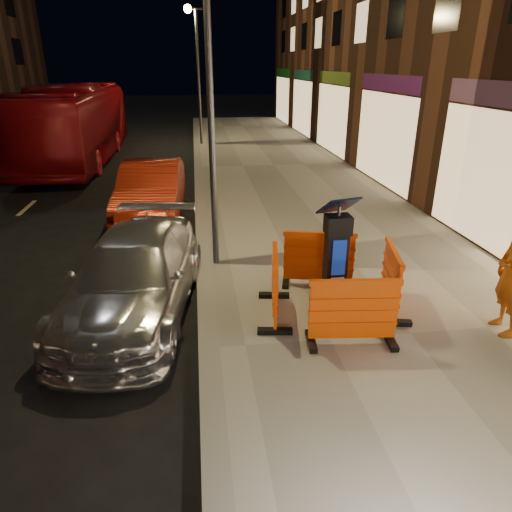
{
  "coord_description": "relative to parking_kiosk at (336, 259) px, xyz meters",
  "views": [
    {
      "loc": [
        -0.04,
        -5.47,
        3.85
      ],
      "look_at": [
        0.8,
        1.0,
        1.1
      ],
      "focal_mm": 32.0,
      "sensor_mm": 36.0,
      "label": 1
    }
  ],
  "objects": [
    {
      "name": "street_lamp_mid",
      "position": [
        -1.77,
        2.18,
        2.1
      ],
      "size": [
        0.12,
        0.12,
        6.0
      ],
      "primitive_type": "cylinder",
      "color": "#3F3F44",
      "rests_on": "sidewalk"
    },
    {
      "name": "car_red",
      "position": [
        -3.3,
        5.9,
        -1.05
      ],
      "size": [
        1.68,
        4.45,
        1.45
      ],
      "primitive_type": "imported",
      "rotation": [
        0.0,
        0.0,
        -0.03
      ],
      "color": "maroon",
      "rests_on": "ground"
    },
    {
      "name": "street_lamp_far",
      "position": [
        -1.77,
        17.18,
        2.1
      ],
      "size": [
        0.12,
        0.12,
        6.0
      ],
      "primitive_type": "cylinder",
      "color": "#3F3F44",
      "rests_on": "sidewalk"
    },
    {
      "name": "barrier_kerbside",
      "position": [
        -0.95,
        0.0,
        -0.4
      ],
      "size": [
        0.72,
        1.36,
        1.01
      ],
      "primitive_type": "cube",
      "rotation": [
        0.0,
        0.0,
        1.42
      ],
      "color": "#E04405",
      "rests_on": "sidewalk"
    },
    {
      "name": "barrier_bldgside",
      "position": [
        0.95,
        0.0,
        -0.4
      ],
      "size": [
        0.8,
        1.38,
        1.01
      ],
      "primitive_type": "cube",
      "rotation": [
        0.0,
        0.0,
        1.35
      ],
      "color": "#E04405",
      "rests_on": "sidewalk"
    },
    {
      "name": "kerb",
      "position": [
        -2.02,
        -0.82,
        -0.98
      ],
      "size": [
        0.3,
        60.0,
        0.15
      ],
      "primitive_type": "cube",
      "color": "slate",
      "rests_on": "ground"
    },
    {
      "name": "barrier_back",
      "position": [
        0.0,
        0.95,
        -0.4
      ],
      "size": [
        1.38,
        0.82,
        1.01
      ],
      "primitive_type": "cube",
      "rotation": [
        0.0,
        0.0,
        -0.24
      ],
      "color": "#E04405",
      "rests_on": "sidewalk"
    },
    {
      "name": "barrier_front",
      "position": [
        0.0,
        -0.95,
        -0.4
      ],
      "size": [
        1.34,
        0.66,
        1.01
      ],
      "primitive_type": "cube",
      "rotation": [
        0.0,
        0.0,
        -0.1
      ],
      "color": "#E04405",
      "rests_on": "sidewalk"
    },
    {
      "name": "sidewalk",
      "position": [
        0.98,
        -0.82,
        -0.98
      ],
      "size": [
        6.0,
        60.0,
        0.15
      ],
      "primitive_type": "cube",
      "color": "gray",
      "rests_on": "ground"
    },
    {
      "name": "ground_plane",
      "position": [
        -2.02,
        -0.82,
        -1.05
      ],
      "size": [
        120.0,
        120.0,
        0.0
      ],
      "primitive_type": "plane",
      "color": "black",
      "rests_on": "ground"
    },
    {
      "name": "parking_kiosk",
      "position": [
        0.0,
        0.0,
        0.0
      ],
      "size": [
        0.67,
        0.67,
        1.8
      ],
      "primitive_type": "cube",
      "rotation": [
        0.0,
        0.0,
        -0.19
      ],
      "color": "black",
      "rests_on": "sidewalk"
    },
    {
      "name": "car_silver",
      "position": [
        -3.17,
        0.64,
        -1.05
      ],
      "size": [
        2.41,
        4.69,
        1.3
      ],
      "primitive_type": "imported",
      "rotation": [
        0.0,
        0.0,
        -0.13
      ],
      "color": "silver",
      "rests_on": "ground"
    },
    {
      "name": "bus_doubledecker",
      "position": [
        -6.96,
        14.13,
        -1.05
      ],
      "size": [
        2.73,
        11.19,
        3.11
      ],
      "primitive_type": "imported",
      "rotation": [
        0.0,
        0.0,
        0.01
      ],
      "color": "maroon",
      "rests_on": "ground"
    }
  ]
}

